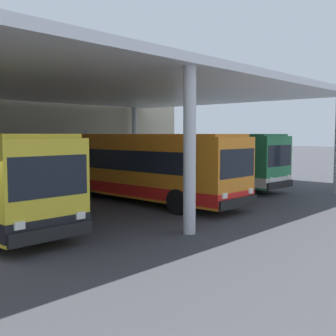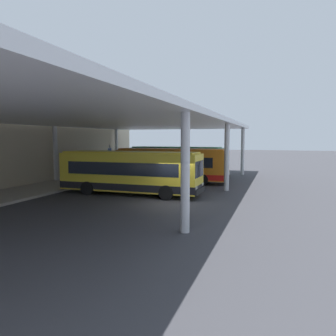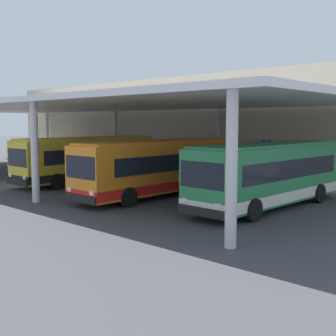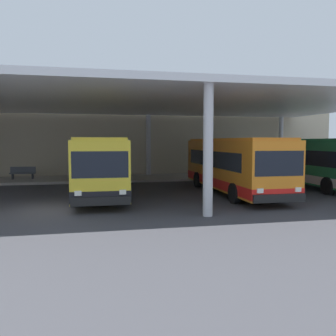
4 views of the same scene
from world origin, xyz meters
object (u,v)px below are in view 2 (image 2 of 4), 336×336
object	(u,v)px
bus_middle_bay	(176,160)
banner_sign	(110,158)
bus_nearest_bay	(130,172)
bus_second_bay	(172,165)

from	to	relation	value
bus_middle_bay	banner_sign	world-z (taller)	banner_sign
bus_nearest_bay	bus_middle_bay	bearing A→B (deg)	2.87
bus_nearest_bay	banner_sign	xyz separation A→B (m)	(9.96, 7.01, 0.32)
bus_nearest_bay	bus_middle_bay	xyz separation A→B (m)	(13.87, 0.69, 0.00)
bus_middle_bay	banner_sign	size ratio (longest dim) A/B	3.31
banner_sign	bus_middle_bay	bearing A→B (deg)	-58.26
bus_middle_bay	banner_sign	bearing A→B (deg)	121.74
bus_nearest_bay	bus_middle_bay	distance (m)	13.89
bus_second_bay	bus_middle_bay	world-z (taller)	same
bus_middle_bay	bus_second_bay	bearing A→B (deg)	-166.68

